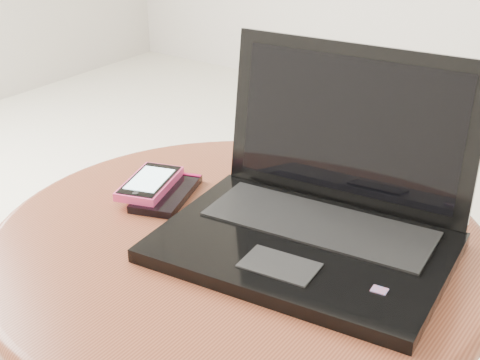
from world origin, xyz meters
The scene contains 4 objects.
table centered at (0.05, -0.06, 0.42)m, with size 0.67×0.67×0.53m.
laptop centered at (0.13, -0.01, 0.58)m, with size 0.38×0.32×0.23m.
phone_black centered at (-0.10, -0.03, 0.54)m, with size 0.10×0.14×0.01m.
phone_pink centered at (-0.13, -0.04, 0.55)m, with size 0.09×0.13×0.01m.
Camera 1 is at (0.50, -0.70, 0.99)m, focal length 51.61 mm.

